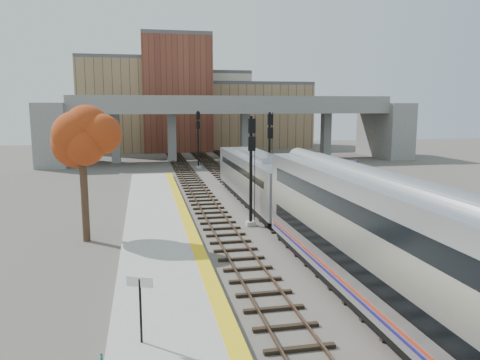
{
  "coord_description": "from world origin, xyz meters",
  "views": [
    {
      "loc": [
        -8.1,
        -24.28,
        8.09
      ],
      "look_at": [
        -0.97,
        10.2,
        2.5
      ],
      "focal_mm": 35.0,
      "sensor_mm": 36.0,
      "label": 1
    }
  ],
  "objects": [
    {
      "name": "yellow_strip",
      "position": [
        -5.35,
        0.0,
        0.35
      ],
      "size": [
        0.7,
        60.0,
        0.01
      ],
      "primitive_type": "cube",
      "color": "yellow",
      "rests_on": "platform"
    },
    {
      "name": "tracks",
      "position": [
        0.93,
        12.5,
        0.08
      ],
      "size": [
        10.7,
        95.0,
        0.25
      ],
      "color": "black",
      "rests_on": "ground"
    },
    {
      "name": "car_a",
      "position": [
        9.53,
        22.44,
        0.62
      ],
      "size": [
        1.96,
        3.6,
        1.16
      ],
      "primitive_type": "imported",
      "rotation": [
        0.0,
        0.0,
        -0.18
      ],
      "color": "#99999E",
      "rests_on": "parking_lot"
    },
    {
      "name": "signal_mast_near",
      "position": [
        -1.1,
        5.9,
        3.75
      ],
      "size": [
        0.6,
        0.64,
        7.43
      ],
      "color": "#9E9E99",
      "rests_on": "ground"
    },
    {
      "name": "signal_mast_far",
      "position": [
        -1.1,
        36.44,
        3.78
      ],
      "size": [
        0.6,
        0.64,
        7.47
      ],
      "color": "#9E9E99",
      "rests_on": "ground"
    },
    {
      "name": "car_c",
      "position": [
        17.61,
        29.91,
        0.65
      ],
      "size": [
        3.42,
        4.54,
        1.22
      ],
      "primitive_type": "imported",
      "rotation": [
        0.0,
        0.0,
        -0.46
      ],
      "color": "#99999E",
      "rests_on": "parking_lot"
    },
    {
      "name": "coach",
      "position": [
        1.0,
        -9.72,
        2.8
      ],
      "size": [
        3.03,
        25.0,
        5.0
      ],
      "color": "#A8AAB2",
      "rests_on": "ground"
    },
    {
      "name": "overpass",
      "position": [
        4.92,
        45.0,
        5.81
      ],
      "size": [
        54.0,
        12.0,
        9.5
      ],
      "color": "slate",
      "rests_on": "ground"
    },
    {
      "name": "tree",
      "position": [
        -11.64,
        4.42,
        6.12
      ],
      "size": [
        3.6,
        3.6,
        8.24
      ],
      "color": "#382619",
      "rests_on": "ground"
    },
    {
      "name": "station_sign",
      "position": [
        -8.37,
        -9.47,
        1.98
      ],
      "size": [
        0.84,
        0.41,
        2.27
      ],
      "rotation": [
        0.0,
        0.0,
        -0.42
      ],
      "color": "black",
      "rests_on": "platform"
    },
    {
      "name": "locomotive",
      "position": [
        1.0,
        12.89,
        2.28
      ],
      "size": [
        3.02,
        19.05,
        4.1
      ],
      "color": "#A8AAB2",
      "rests_on": "ground"
    },
    {
      "name": "platform",
      "position": [
        -7.25,
        0.0,
        0.17
      ],
      "size": [
        4.5,
        60.0,
        0.35
      ],
      "primitive_type": "cube",
      "color": "#9E9E99",
      "rests_on": "ground"
    },
    {
      "name": "ground",
      "position": [
        0.0,
        0.0,
        0.0
      ],
      "size": [
        160.0,
        160.0,
        0.0
      ],
      "primitive_type": "plane",
      "color": "#47423D",
      "rests_on": "ground"
    },
    {
      "name": "car_b",
      "position": [
        12.25,
        29.33,
        0.61
      ],
      "size": [
        1.76,
        3.63,
        1.15
      ],
      "primitive_type": "imported",
      "rotation": [
        0.0,
        0.0,
        -0.16
      ],
      "color": "#99999E",
      "rests_on": "parking_lot"
    },
    {
      "name": "signal_mast_mid",
      "position": [
        3.0,
        16.27,
        3.83
      ],
      "size": [
        0.6,
        0.64,
        7.54
      ],
      "color": "#9E9E99",
      "rests_on": "ground"
    },
    {
      "name": "parking_lot",
      "position": [
        14.0,
        28.0,
        0.02
      ],
      "size": [
        14.0,
        18.0,
        0.04
      ],
      "primitive_type": "cube",
      "color": "black",
      "rests_on": "ground"
    },
    {
      "name": "buildings_far",
      "position": [
        1.26,
        66.57,
        7.88
      ],
      "size": [
        43.0,
        21.0,
        20.6
      ],
      "color": "#917854",
      "rests_on": "ground"
    }
  ]
}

